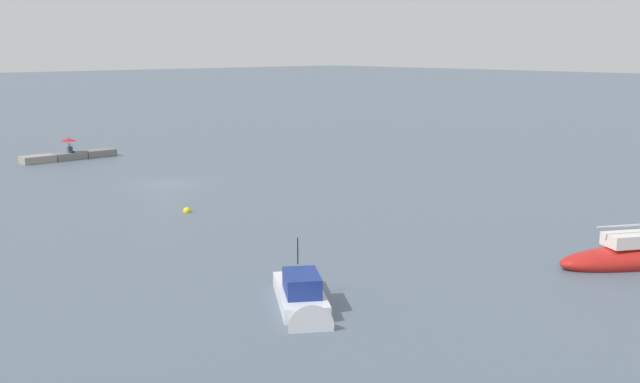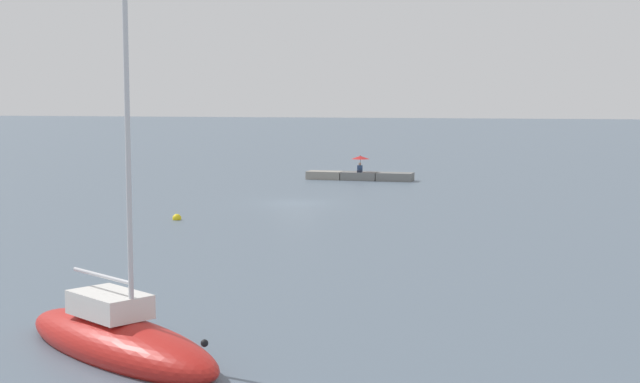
{
  "view_description": "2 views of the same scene",
  "coord_description": "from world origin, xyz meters",
  "px_view_note": "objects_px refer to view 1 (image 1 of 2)",
  "views": [
    {
      "loc": [
        26.74,
        45.99,
        9.64
      ],
      "look_at": [
        1.5,
        18.08,
        2.31
      ],
      "focal_mm": 41.66,
      "sensor_mm": 36.0,
      "label": 1
    },
    {
      "loc": [
        -15.88,
        50.64,
        6.17
      ],
      "look_at": [
        -6.24,
        16.84,
        2.55
      ],
      "focal_mm": 50.11,
      "sensor_mm": 36.0,
      "label": 2
    }
  ],
  "objects_px": {
    "sailboat_red_near": "(634,257)",
    "motorboat_white_near": "(303,302)",
    "mooring_buoy_near": "(187,211)",
    "umbrella_open_red": "(69,140)",
    "person_seated_blue_left": "(71,150)"
  },
  "relations": [
    {
      "from": "person_seated_blue_left",
      "to": "motorboat_white_near",
      "type": "bearing_deg",
      "value": 68.73
    },
    {
      "from": "person_seated_blue_left",
      "to": "umbrella_open_red",
      "type": "height_order",
      "value": "umbrella_open_red"
    },
    {
      "from": "sailboat_red_near",
      "to": "mooring_buoy_near",
      "type": "height_order",
      "value": "sailboat_red_near"
    },
    {
      "from": "motorboat_white_near",
      "to": "mooring_buoy_near",
      "type": "relative_size",
      "value": 11.62
    },
    {
      "from": "person_seated_blue_left",
      "to": "mooring_buoy_near",
      "type": "distance_m",
      "value": 25.07
    },
    {
      "from": "person_seated_blue_left",
      "to": "sailboat_red_near",
      "type": "distance_m",
      "value": 47.88
    },
    {
      "from": "umbrella_open_red",
      "to": "motorboat_white_near",
      "type": "height_order",
      "value": "motorboat_white_near"
    },
    {
      "from": "person_seated_blue_left",
      "to": "sailboat_red_near",
      "type": "xyz_separation_m",
      "value": [
        -5.28,
        47.59,
        -0.52
      ]
    },
    {
      "from": "person_seated_blue_left",
      "to": "sailboat_red_near",
      "type": "bearing_deg",
      "value": 87.98
    },
    {
      "from": "motorboat_white_near",
      "to": "mooring_buoy_near",
      "type": "distance_m",
      "value": 18.26
    },
    {
      "from": "umbrella_open_red",
      "to": "mooring_buoy_near",
      "type": "xyz_separation_m",
      "value": [
        3.79,
        25.03,
        -1.67
      ]
    },
    {
      "from": "person_seated_blue_left",
      "to": "sailboat_red_near",
      "type": "relative_size",
      "value": 0.08
    },
    {
      "from": "umbrella_open_red",
      "to": "mooring_buoy_near",
      "type": "relative_size",
      "value": 3.01
    },
    {
      "from": "person_seated_blue_left",
      "to": "mooring_buoy_near",
      "type": "relative_size",
      "value": 1.57
    },
    {
      "from": "sailboat_red_near",
      "to": "motorboat_white_near",
      "type": "height_order",
      "value": "sailboat_red_near"
    }
  ]
}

